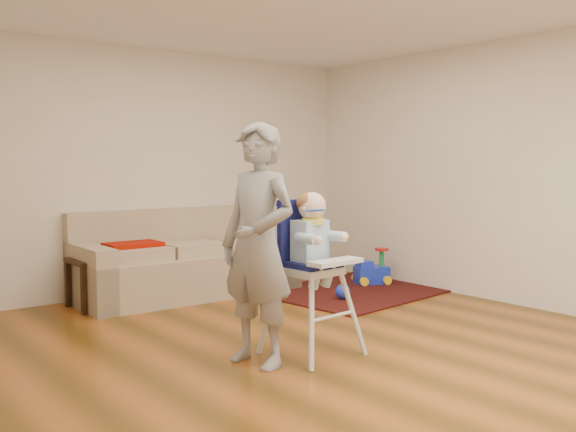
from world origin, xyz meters
TOP-DOWN VIEW (x-y plane):
  - ground at (0.00, 0.00)m, footprint 5.50×5.50m
  - room_envelope at (0.00, 0.53)m, footprint 5.04×5.52m
  - sofa at (0.09, 2.30)m, footprint 2.42×1.01m
  - side_table at (-0.93, 2.31)m, footprint 0.50×0.50m
  - area_rug at (1.72, 1.32)m, footprint 2.25×1.80m
  - ride_on_toy at (2.11, 1.49)m, footprint 0.46×0.40m
  - toy_ball at (1.23, 1.05)m, footprint 0.16×0.16m
  - high_chair at (-0.24, -0.20)m, footprint 0.62×0.62m
  - adult at (-0.70, -0.15)m, footprint 0.55×0.71m

SIDE VIEW (x-z plane):
  - ground at x=0.00m, z-range 0.00..0.00m
  - area_rug at x=1.72m, z-range 0.00..0.02m
  - toy_ball at x=1.23m, z-range 0.02..0.17m
  - ride_on_toy at x=2.11m, z-range 0.02..0.44m
  - side_table at x=-0.93m, z-range 0.00..0.50m
  - sofa at x=0.09m, z-range 0.00..0.93m
  - high_chair at x=-0.24m, z-range -0.02..1.22m
  - adult at x=-0.70m, z-range 0.00..1.73m
  - room_envelope at x=0.00m, z-range 0.52..3.24m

